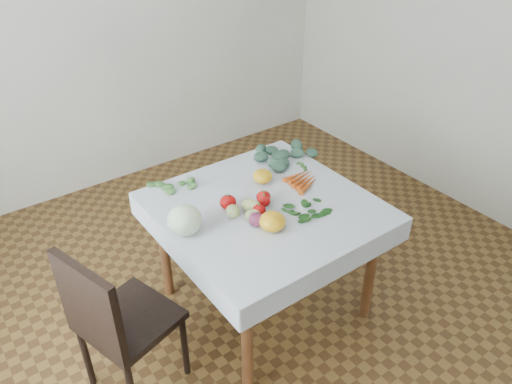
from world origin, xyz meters
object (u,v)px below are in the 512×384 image
at_px(heirloom_back, 263,176).
at_px(chair, 113,319).
at_px(cabbage, 185,220).
at_px(table, 265,220).
at_px(carrot_bunch, 303,180).

bearing_deg(heirloom_back, chair, -165.85).
distance_m(chair, cabbage, 0.58).
height_order(table, heirloom_back, heirloom_back).
distance_m(cabbage, carrot_bunch, 0.81).
relative_size(heirloom_back, carrot_bunch, 0.56).
bearing_deg(cabbage, heirloom_back, 14.80).
bearing_deg(table, carrot_bunch, 10.70).
bearing_deg(heirloom_back, cabbage, -165.20).
xyz_separation_m(table, heirloom_back, (0.13, 0.20, 0.14)).
distance_m(table, cabbage, 0.51).
bearing_deg(cabbage, chair, -166.69).
xyz_separation_m(table, cabbage, (-0.48, 0.04, 0.18)).
relative_size(chair, heirloom_back, 7.88).
relative_size(table, heirloom_back, 8.56).
xyz_separation_m(chair, heirloom_back, (1.09, 0.27, 0.27)).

